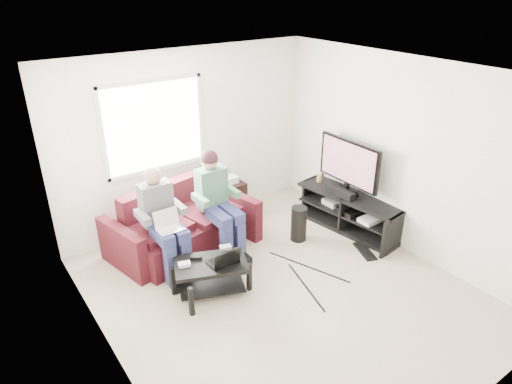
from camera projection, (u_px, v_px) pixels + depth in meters
floor at (282, 291)px, 5.53m from camera, size 4.50×4.50×0.00m
ceiling at (288, 75)px, 4.40m from camera, size 4.50×4.50×0.00m
wall_back at (188, 140)px, 6.62m from camera, size 4.50×0.00×4.50m
wall_front at (478, 306)px, 3.31m from camera, size 4.50×0.00×4.50m
wall_left at (103, 255)px, 3.92m from camera, size 0.00×4.50×4.50m
wall_right at (403, 157)px, 6.01m from camera, size 0.00×4.50×4.50m
window at (154, 126)px, 6.21m from camera, size 1.48×0.04×1.28m
sofa at (182, 227)px, 6.29m from camera, size 2.06×1.20×0.88m
person_left at (163, 217)px, 5.65m from camera, size 0.40×0.71×1.37m
person_right at (217, 196)px, 6.05m from camera, size 0.40×0.71×1.41m
laptop_silver at (169, 225)px, 5.51m from camera, size 0.36×0.29×0.24m
coffee_table at (211, 270)px, 5.39m from camera, size 0.98×0.80×0.42m
laptop_black at (223, 254)px, 5.30m from camera, size 0.41×0.37×0.24m
controller_a at (184, 264)px, 5.28m from camera, size 0.16×0.13×0.04m
controller_b at (196, 257)px, 5.42m from camera, size 0.17×0.15×0.04m
controller_c at (225, 247)px, 5.60m from camera, size 0.16×0.13×0.04m
tv_stand at (349, 213)px, 6.80m from camera, size 0.72×1.73×0.55m
tv at (349, 164)px, 6.54m from camera, size 0.12×1.10×0.81m
soundbar at (340, 192)px, 6.66m from camera, size 0.12×0.50×0.10m
drink_cup at (319, 178)px, 7.08m from camera, size 0.08×0.08×0.12m
console_white at (370, 220)px, 6.48m from camera, size 0.30×0.22×0.06m
console_grey at (335, 201)px, 6.99m from camera, size 0.34×0.26×0.08m
console_black at (352, 210)px, 6.73m from camera, size 0.38×0.30×0.07m
subwoofer at (299, 224)px, 6.51m from camera, size 0.23×0.23×0.51m
keyboard_floor at (365, 251)px, 6.31m from camera, size 0.31×0.48×0.03m
end_table at (230, 198)px, 7.14m from camera, size 0.39×0.39×0.67m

